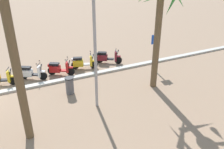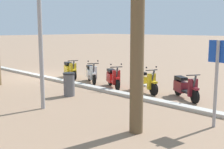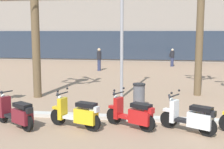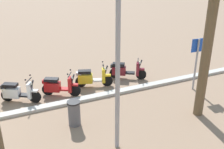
# 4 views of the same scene
# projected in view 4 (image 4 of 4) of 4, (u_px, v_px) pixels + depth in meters

# --- Properties ---
(scooter_maroon_second_in_line) EXTENTS (1.63, 1.08, 1.04)m
(scooter_maroon_second_in_line) POSITION_uv_depth(u_px,v_px,m) (125.00, 70.00, 13.44)
(scooter_maroon_second_in_line) COLOR black
(scooter_maroon_second_in_line) RESTS_ON ground
(scooter_yellow_mid_rear) EXTENTS (1.71, 0.82, 1.17)m
(scooter_yellow_mid_rear) POSITION_uv_depth(u_px,v_px,m) (91.00, 78.00, 12.57)
(scooter_yellow_mid_rear) COLOR black
(scooter_yellow_mid_rear) RESTS_ON ground
(scooter_red_tail_end) EXTENTS (1.55, 0.97, 1.17)m
(scooter_red_tail_end) POSITION_uv_depth(u_px,v_px,m) (58.00, 86.00, 11.75)
(scooter_red_tail_end) COLOR black
(scooter_red_tail_end) RESTS_ON ground
(scooter_white_gap_after_mid) EXTENTS (1.54, 0.99, 1.17)m
(scooter_white_gap_after_mid) POSITION_uv_depth(u_px,v_px,m) (18.00, 92.00, 11.23)
(scooter_white_gap_after_mid) COLOR black
(scooter_white_gap_after_mid) RESTS_ON ground
(crossing_sign) EXTENTS (0.60, 0.14, 2.40)m
(crossing_sign) POSITION_uv_depth(u_px,v_px,m) (196.00, 58.00, 11.93)
(crossing_sign) COLOR #939399
(crossing_sign) RESTS_ON ground
(litter_bin) EXTENTS (0.48, 0.48, 0.95)m
(litter_bin) POSITION_uv_depth(u_px,v_px,m) (74.00, 113.00, 9.63)
(litter_bin) COLOR #56565B
(litter_bin) RESTS_ON ground
(street_lamp) EXTENTS (0.36, 0.36, 6.86)m
(street_lamp) POSITION_uv_depth(u_px,v_px,m) (118.00, 17.00, 7.02)
(street_lamp) COLOR #939399
(street_lamp) RESTS_ON ground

